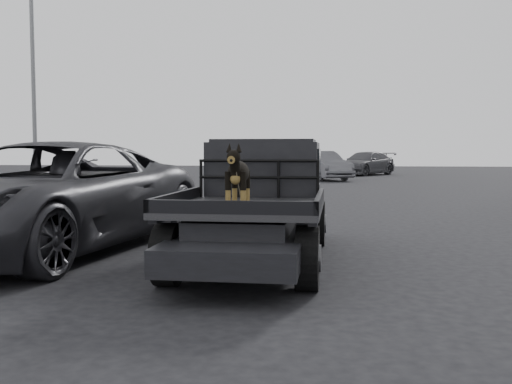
# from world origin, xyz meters

# --- Properties ---
(ground) EXTENTS (120.00, 120.00, 0.00)m
(ground) POSITION_xyz_m (0.00, 0.00, 0.00)
(ground) COLOR black
(ground) RESTS_ON ground
(flatbed_ute) EXTENTS (2.00, 5.40, 0.92)m
(flatbed_ute) POSITION_xyz_m (0.57, 1.53, 0.46)
(flatbed_ute) COLOR black
(flatbed_ute) RESTS_ON ground
(ute_cab) EXTENTS (1.72, 1.30, 0.88)m
(ute_cab) POSITION_xyz_m (0.57, 2.48, 1.36)
(ute_cab) COLOR black
(ute_cab) RESTS_ON flatbed_ute
(headache_rack) EXTENTS (1.80, 0.08, 0.55)m
(headache_rack) POSITION_xyz_m (0.57, 1.73, 1.20)
(headache_rack) COLOR black
(headache_rack) RESTS_ON flatbed_ute
(dog) EXTENTS (0.32, 0.60, 0.74)m
(dog) POSITION_xyz_m (0.54, 0.11, 1.29)
(dog) COLOR black
(dog) RESTS_ON flatbed_ute
(parked_suv) EXTENTS (3.73, 6.71, 1.78)m
(parked_suv) POSITION_xyz_m (-2.91, 1.89, 0.89)
(parked_suv) COLOR #2F2F34
(parked_suv) RESTS_ON ground
(distant_car_a) EXTENTS (3.90, 5.32, 1.67)m
(distant_car_a) POSITION_xyz_m (0.81, 26.47, 0.84)
(distant_car_a) COLOR #54545A
(distant_car_a) RESTS_ON ground
(distant_car_b) EXTENTS (4.96, 5.95, 1.63)m
(distant_car_b) POSITION_xyz_m (3.70, 33.90, 0.81)
(distant_car_b) COLOR #424246
(distant_car_b) RESTS_ON ground
(floodlight_near) EXTENTS (1.08, 0.28, 13.47)m
(floodlight_near) POSITION_xyz_m (-11.24, 16.51, 7.33)
(floodlight_near) COLOR slate
(floodlight_near) RESTS_ON ground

